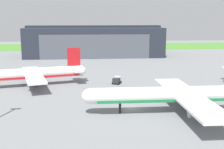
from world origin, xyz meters
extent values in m
plane|color=slate|center=(0.00, 0.00, 0.00)|extent=(440.00, 440.00, 0.00)
cube|color=#4A872F|center=(0.00, 163.82, 0.04)|extent=(440.00, 56.00, 0.08)
cube|color=#232833|center=(-5.72, 105.77, 8.32)|extent=(78.63, 31.60, 16.63)
cube|color=#4C515B|center=(-5.72, 89.82, 6.65)|extent=(59.76, 0.30, 13.31)
cube|color=#232833|center=(-5.72, 105.77, 17.23)|extent=(78.63, 7.58, 1.20)
cylinder|color=silver|center=(-28.85, 27.49, 4.08)|extent=(33.80, 12.02, 3.58)
sphere|color=silver|center=(-12.40, 31.77, 4.08)|extent=(2.80, 2.80, 2.80)
cube|color=red|center=(-28.85, 27.49, 3.10)|extent=(31.18, 11.37, 0.63)
cube|color=red|center=(-15.03, 31.09, 8.92)|extent=(4.38, 1.50, 6.09)
cube|color=silver|center=(-15.05, 33.88, 4.44)|extent=(4.22, 5.63, 0.28)
cube|color=silver|center=(-13.69, 28.64, 4.44)|extent=(4.22, 5.63, 0.28)
cube|color=silver|center=(-30.19, 35.35, 3.63)|extent=(8.76, 14.82, 0.56)
cube|color=silver|center=(-26.19, 19.98, 3.63)|extent=(8.76, 14.82, 0.56)
cylinder|color=gray|center=(-30.68, 34.07, 2.35)|extent=(3.79, 2.76, 1.97)
cylinder|color=gray|center=(-27.25, 20.86, 2.35)|extent=(3.79, 2.76, 1.97)
cylinder|color=black|center=(-28.00, 29.66, 1.15)|extent=(0.56, 0.56, 2.29)
cylinder|color=black|center=(-27.06, 26.02, 1.15)|extent=(0.56, 0.56, 2.29)
cylinder|color=white|center=(11.51, -3.30, 4.29)|extent=(43.88, 4.17, 3.68)
sphere|color=white|center=(-10.41, -3.05, 4.29)|extent=(3.53, 3.53, 3.53)
cube|color=#1E7A42|center=(11.51, -3.30, 3.28)|extent=(40.37, 4.17, 0.64)
cube|color=white|center=(12.50, 6.35, 3.83)|extent=(7.21, 17.37, 0.56)
cube|color=white|center=(12.28, -12.96, 3.83)|extent=(7.21, 17.37, 0.56)
cylinder|color=gray|center=(11.68, 4.97, 2.52)|extent=(3.52, 2.06, 2.02)
cylinder|color=gray|center=(11.50, -11.57, 2.52)|extent=(3.52, 2.06, 2.02)
cylinder|color=black|center=(-3.39, -3.13, 1.22)|extent=(0.56, 0.56, 2.45)
cylinder|color=black|center=(13.29, -1.39, 1.22)|extent=(0.56, 0.56, 2.45)
cylinder|color=black|center=(13.25, -5.25, 1.22)|extent=(0.56, 0.56, 2.45)
cube|color=silver|center=(-0.28, 28.82, 1.42)|extent=(2.48, 2.07, 1.92)
cube|color=#28282D|center=(-0.99, 27.22, 1.25)|extent=(2.82, 2.85, 1.58)
cylinder|color=black|center=(0.76, 28.32, 0.46)|extent=(0.61, 0.94, 0.92)
cylinder|color=black|center=(-1.35, 29.25, 0.46)|extent=(0.61, 0.94, 0.92)
cylinder|color=black|center=(-0.09, 26.40, 0.46)|extent=(0.61, 0.94, 0.92)
cylinder|color=black|center=(-2.20, 27.33, 0.46)|extent=(0.61, 0.94, 0.92)
camera|label=1|loc=(-11.13, -66.18, 21.44)|focal=46.08mm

